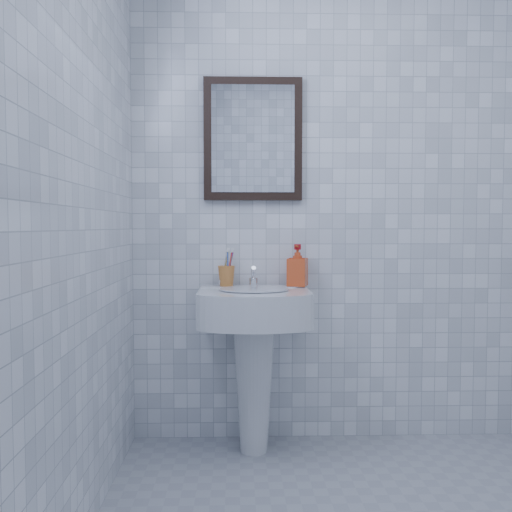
{
  "coord_description": "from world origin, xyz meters",
  "views": [
    {
      "loc": [
        -0.55,
        -1.74,
        1.11
      ],
      "look_at": [
        -0.48,
        0.86,
        0.97
      ],
      "focal_mm": 40.0,
      "sensor_mm": 36.0,
      "label": 1
    }
  ],
  "objects": [
    {
      "name": "faucet",
      "position": [
        -0.48,
        1.08,
        0.85
      ],
      "size": [
        0.04,
        0.09,
        0.11
      ],
      "color": "silver",
      "rests_on": "washbasin"
    },
    {
      "name": "soap_dispenser",
      "position": [
        -0.26,
        1.1,
        0.91
      ],
      "size": [
        0.12,
        0.12,
        0.21
      ],
      "primitive_type": "imported",
      "rotation": [
        0.0,
        0.0,
        -0.3
      ],
      "color": "#D84115",
      "rests_on": "washbasin"
    },
    {
      "name": "wall_mirror",
      "position": [
        -0.48,
        1.18,
        1.55
      ],
      "size": [
        0.5,
        0.04,
        0.62
      ],
      "color": "black",
      "rests_on": "wall_back"
    },
    {
      "name": "toothbrush_cup",
      "position": [
        -0.62,
        1.11,
        0.86
      ],
      "size": [
        0.1,
        0.1,
        0.1
      ],
      "primitive_type": null,
      "rotation": [
        0.0,
        0.0,
        0.13
      ],
      "color": "#CD7A34",
      "rests_on": "washbasin"
    },
    {
      "name": "wall_back",
      "position": [
        0.0,
        1.2,
        1.25
      ],
      "size": [
        2.2,
        0.02,
        2.5
      ],
      "primitive_type": "cube",
      "color": "white",
      "rests_on": "ground"
    },
    {
      "name": "washbasin",
      "position": [
        -0.48,
        0.98,
        0.55
      ],
      "size": [
        0.53,
        0.39,
        0.81
      ],
      "color": "white",
      "rests_on": "ground"
    },
    {
      "name": "wall_left",
      "position": [
        -1.1,
        0.0,
        1.25
      ],
      "size": [
        0.02,
        2.4,
        2.5
      ],
      "primitive_type": "cube",
      "color": "white",
      "rests_on": "ground"
    }
  ]
}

